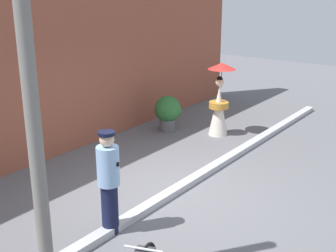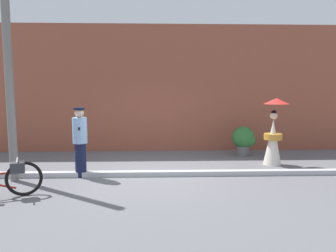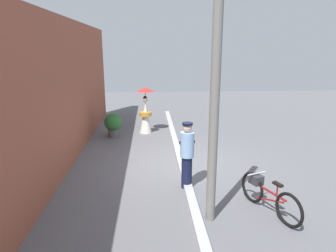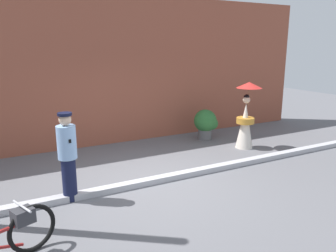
% 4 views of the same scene
% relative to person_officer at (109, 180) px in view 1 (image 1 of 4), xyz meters
% --- Properties ---
extents(ground_plane, '(30.00, 30.00, 0.00)m').
position_rel_person_officer_xyz_m(ground_plane, '(1.61, -0.02, -0.88)').
color(ground_plane, slate).
extents(building_wall, '(14.00, 0.40, 4.18)m').
position_rel_person_officer_xyz_m(building_wall, '(1.61, 3.37, 1.21)').
color(building_wall, brown).
rests_on(building_wall, ground_plane).
extents(sidewalk_curb, '(14.00, 0.20, 0.12)m').
position_rel_person_officer_xyz_m(sidewalk_curb, '(1.61, -0.02, -0.82)').
color(sidewalk_curb, '#B2B2B7').
rests_on(sidewalk_curb, ground_plane).
extents(person_officer, '(0.34, 0.38, 1.65)m').
position_rel_person_officer_xyz_m(person_officer, '(0.00, 0.00, 0.00)').
color(person_officer, '#141938').
rests_on(person_officer, ground_plane).
extents(person_with_parasol, '(0.69, 0.69, 1.84)m').
position_rel_person_officer_xyz_m(person_with_parasol, '(5.02, 1.06, -0.01)').
color(person_with_parasol, silver).
rests_on(person_with_parasol, ground_plane).
extents(potted_plant_by_door, '(0.70, 0.69, 0.92)m').
position_rel_person_officer_xyz_m(potted_plant_by_door, '(4.54, 2.29, -0.36)').
color(potted_plant_by_door, '#59595B').
rests_on(potted_plant_by_door, ground_plane).
extents(utility_pole, '(0.18, 0.18, 4.80)m').
position_rel_person_officer_xyz_m(utility_pole, '(-1.44, -0.30, 1.52)').
color(utility_pole, slate).
rests_on(utility_pole, ground_plane).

